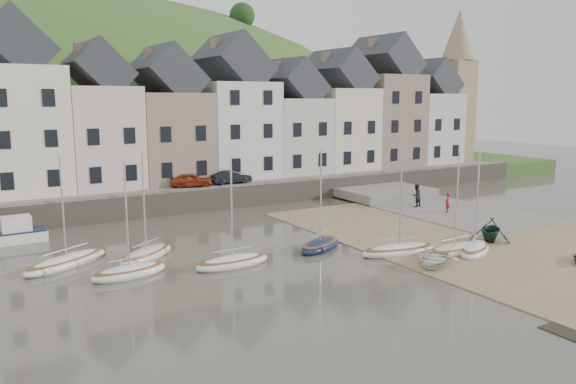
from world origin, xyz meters
TOP-DOWN VIEW (x-y plane):
  - ground at (0.00, 0.00)m, footprint 160.00×160.00m
  - quay_land at (0.00, 32.00)m, footprint 90.00×30.00m
  - quay_street at (0.00, 20.50)m, footprint 70.00×7.00m
  - seawall at (0.00, 17.00)m, footprint 70.00×1.20m
  - beach at (11.00, 0.00)m, footprint 18.00×26.00m
  - slipway at (15.00, 8.00)m, footprint 8.00×18.00m
  - hillside at (-5.00, 60.00)m, footprint 134.40×84.00m
  - townhouse_terrace at (1.76, 24.00)m, footprint 61.05×8.00m
  - church_spire at (34.55, 24.00)m, footprint 4.00×4.00m
  - sailboat_0 at (-13.83, 6.53)m, footprint 5.46×4.11m
  - sailboat_1 at (-11.35, 2.96)m, footprint 4.23×2.12m
  - sailboat_2 at (-9.64, 5.70)m, footprint 4.47×3.87m
  - sailboat_3 at (-6.02, 1.81)m, footprint 4.43×1.67m
  - sailboat_4 at (3.47, -1.00)m, footprint 5.14×2.25m
  - sailboat_5 at (0.09, 2.29)m, footprint 4.19×3.16m
  - sailboat_6 at (7.42, -3.16)m, footprint 4.12×3.21m
  - sailboat_7 at (6.31, -2.64)m, footprint 4.40×1.79m
  - motorboat_2 at (-16.22, 13.53)m, footprint 5.07×1.98m
  - rowboat_white at (3.50, -3.79)m, footprint 4.02×3.78m
  - rowboat_green at (10.46, -1.80)m, footprint 3.74×3.63m
  - person_red at (14.59, 5.85)m, footprint 0.69×0.67m
  - person_dark at (14.14, 8.88)m, footprint 1.03×0.87m
  - car_left at (-1.52, 19.50)m, footprint 3.75×2.44m
  - car_right at (2.19, 19.50)m, footprint 3.59×1.33m

SIDE VIEW (x-z plane):
  - hillside at x=-5.00m, z-range -59.99..24.01m
  - ground at x=0.00m, z-range 0.00..0.00m
  - beach at x=11.00m, z-range 0.00..0.06m
  - slipway at x=15.00m, z-range 0.00..0.12m
  - sailboat_0 at x=-13.83m, z-range -2.90..3.42m
  - sailboat_4 at x=3.47m, z-range -2.90..3.42m
  - sailboat_2 at x=-9.64m, z-range -2.90..3.42m
  - sailboat_3 at x=-6.02m, z-range -2.90..3.42m
  - sailboat_7 at x=6.31m, z-range -2.90..3.42m
  - sailboat_1 at x=-11.35m, z-range -2.89..3.43m
  - sailboat_5 at x=0.09m, z-range -2.89..3.43m
  - sailboat_6 at x=7.42m, z-range -2.89..3.43m
  - rowboat_white at x=3.50m, z-range 0.06..0.74m
  - motorboat_2 at x=-16.22m, z-range -0.27..1.43m
  - quay_land at x=0.00m, z-range 0.00..1.50m
  - rowboat_green at x=10.46m, z-range 0.06..1.56m
  - seawall at x=0.00m, z-range 0.00..1.80m
  - person_red at x=14.59m, z-range 0.12..1.71m
  - person_dark at x=14.14m, z-range 0.12..2.00m
  - quay_street at x=0.00m, z-range 1.50..1.60m
  - car_right at x=2.19m, z-range 1.60..2.78m
  - car_left at x=-1.52m, z-range 1.60..2.79m
  - townhouse_terrace at x=1.76m, z-range 0.36..14.29m
  - church_spire at x=34.55m, z-range 2.06..20.06m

